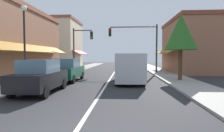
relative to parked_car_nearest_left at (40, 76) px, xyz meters
The scene contains 14 objects.
ground_plane 12.75m from the parked_car_nearest_left, 75.49° to the left, with size 80.00×80.00×0.00m, color #28282B.
sidewalk_left 12.55m from the parked_car_nearest_left, 100.65° to the left, with size 2.60×56.00×0.12m, color gray.
sidewalk_right 15.09m from the parked_car_nearest_left, 54.80° to the left, with size 2.60×56.00×0.12m, color gray.
lane_center_stripe 12.75m from the parked_car_nearest_left, 75.49° to the left, with size 0.14×52.00×0.01m, color silver.
storefront_left_block 8.83m from the parked_car_nearest_left, 132.29° to the left, with size 5.58×14.20×6.28m.
storefront_right_block 19.10m from the parked_car_nearest_left, 49.01° to the left, with size 6.23×10.20×6.36m.
storefront_far_left 23.47m from the parked_car_nearest_left, 106.36° to the left, with size 7.19×8.20×8.08m.
parked_car_nearest_left is the anchor object (origin of this frame).
parked_car_second_left 4.89m from the parked_car_nearest_left, 90.04° to the left, with size 1.82×4.12×1.77m.
van_in_lane 6.49m from the parked_car_nearest_left, 42.76° to the left, with size 2.08×5.22×2.12m.
traffic_signal_mast_arm 13.67m from the parked_car_nearest_left, 63.04° to the left, with size 5.45×0.50×5.47m.
traffic_signal_left_corner 12.89m from the parked_car_nearest_left, 93.76° to the left, with size 2.42×0.50×5.23m.
street_lamp_left_near 3.49m from the parked_car_nearest_left, 135.50° to the left, with size 0.36×0.36×5.06m.
tree_right_near 10.60m from the parked_car_nearest_left, 31.33° to the left, with size 2.50×2.50×5.19m.
Camera 1 is at (1.25, -4.06, 1.95)m, focal length 30.68 mm.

